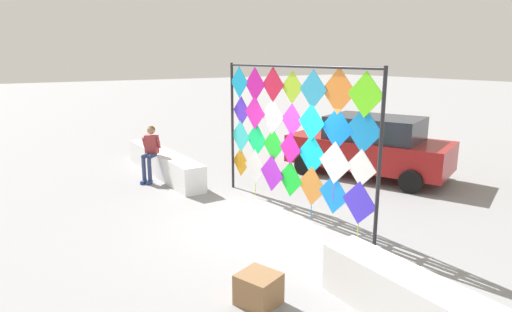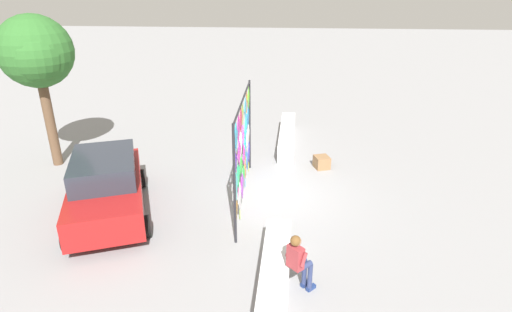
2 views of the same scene
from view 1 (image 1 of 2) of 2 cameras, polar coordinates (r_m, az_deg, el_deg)
name	(u,v)px [view 1 (image 1 of 2)]	position (r m, az deg, el deg)	size (l,w,h in m)	color
ground	(268,224)	(9.22, 1.66, -8.98)	(120.00, 120.00, 0.00)	gray
plaza_ledge_left	(164,163)	(13.08, -12.21, -0.97)	(4.59, 0.62, 0.72)	white
kite_display_rack	(292,130)	(9.33, 4.77, 3.41)	(4.91, 0.24, 3.32)	#232328
seated_vendor	(150,149)	(12.44, -13.91, 0.92)	(0.74, 0.74, 1.57)	navy
parked_car	(370,146)	(13.06, 14.89, 1.32)	(5.00, 3.57, 1.78)	maroon
cardboard_box_large	(259,289)	(6.39, 0.34, -17.28)	(0.55, 0.52, 0.46)	olive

